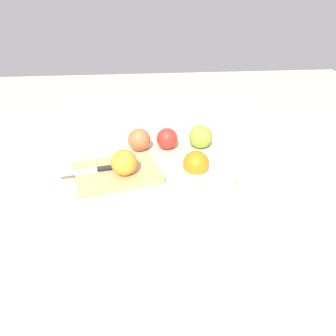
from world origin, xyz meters
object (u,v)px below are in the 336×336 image
object	(u,v)px
cutting_board	(117,173)
knife	(94,169)
apple_front_left	(167,139)
apple_front_left_2	(201,137)
apple_front_center	(139,140)
orange_on_board	(124,163)
bowl	(200,173)

from	to	relation	value
cutting_board	knife	xyz separation A→B (m)	(0.06, -0.00, 0.01)
knife	cutting_board	bearing A→B (deg)	177.57
apple_front_left	apple_front_left_2	distance (m)	0.11
cutting_board	knife	size ratio (longest dim) A/B	1.45
cutting_board	apple_front_left_2	distance (m)	0.32
apple_front_center	cutting_board	bearing A→B (deg)	67.40
cutting_board	apple_front_left	size ratio (longest dim) A/B	3.30
cutting_board	apple_front_center	size ratio (longest dim) A/B	3.12
apple_front_center	orange_on_board	bearing A→B (deg)	76.72
apple_front_left	orange_on_board	bearing A→B (deg)	54.84
bowl	apple_front_left	xyz separation A→B (m)	(0.07, -0.24, -0.00)
cutting_board	apple_front_left	world-z (taller)	apple_front_left
bowl	cutting_board	xyz separation A→B (m)	(0.22, -0.07, -0.03)
apple_front_center	bowl	bearing A→B (deg)	123.98
bowl	apple_front_left_2	distance (m)	0.24
knife	apple_front_left_2	xyz separation A→B (m)	(-0.33, -0.16, 0.01)
bowl	apple_front_center	world-z (taller)	bowl
cutting_board	apple_front_left_2	bearing A→B (deg)	-148.45
bowl	apple_front_left_2	size ratio (longest dim) A/B	2.65
cutting_board	apple_front_center	distance (m)	0.18
orange_on_board	apple_front_left	size ratio (longest dim) A/B	1.03
cutting_board	orange_on_board	world-z (taller)	orange_on_board
bowl	apple_front_left	size ratio (longest dim) A/B	2.93
knife	apple_front_left_2	size ratio (longest dim) A/B	2.05
apple_front_left_2	knife	bearing A→B (deg)	26.04
orange_on_board	apple_front_center	bearing A→B (deg)	-103.28
knife	bowl	bearing A→B (deg)	165.83
orange_on_board	apple_front_center	world-z (taller)	orange_on_board
bowl	apple_front_center	size ratio (longest dim) A/B	2.77
orange_on_board	cutting_board	bearing A→B (deg)	-44.08
bowl	apple_front_left	bearing A→B (deg)	-74.40
knife	apple_front_left_2	distance (m)	0.37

